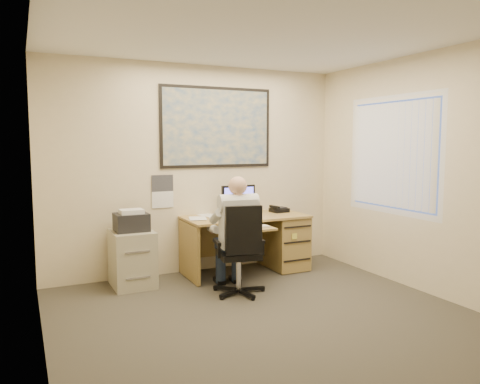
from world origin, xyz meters
name	(u,v)px	position (x,y,z in m)	size (l,w,h in m)	color
room_shell	(286,182)	(0.00, 0.00, 1.35)	(4.00, 4.50, 2.70)	#3B382E
desk	(267,237)	(0.85, 1.90, 0.44)	(1.60, 0.97, 1.13)	#AE8D4A
world_map	(217,127)	(0.27, 2.23, 1.90)	(1.56, 0.03, 1.06)	#1E4C93
wall_calendar	(163,191)	(-0.48, 2.24, 1.08)	(0.28, 0.01, 0.42)	white
window_blinds	(393,155)	(1.97, 0.80, 1.55)	(0.06, 1.40, 1.30)	white
filing_cabinet	(132,253)	(-0.96, 1.92, 0.39)	(0.48, 0.57, 0.92)	#ADA88C
office_chair	(241,268)	(0.07, 1.08, 0.30)	(0.71, 0.71, 1.03)	black
person	(237,235)	(0.06, 1.16, 0.66)	(0.56, 0.80, 1.33)	silver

